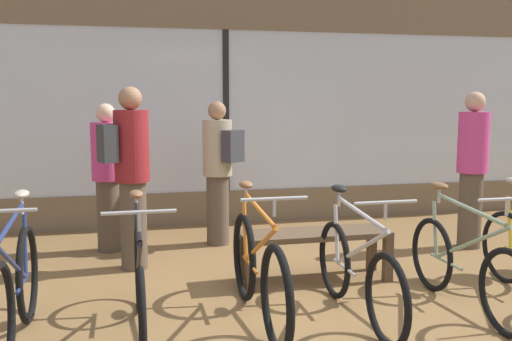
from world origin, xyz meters
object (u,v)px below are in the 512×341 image
at_px(bicycle_center_left, 258,271).
at_px(bicycle_right, 464,266).
at_px(bicycle_left, 139,283).
at_px(customer_near_bench, 219,168).
at_px(display_bench, 315,240).
at_px(bicycle_center_right, 357,272).
at_px(customer_near_rack, 472,166).
at_px(bicycle_far_left, 16,291).
at_px(customer_mid_floor, 108,175).
at_px(customer_by_window, 131,172).

bearing_deg(bicycle_center_left, bicycle_right, -4.80).
xyz_separation_m(bicycle_left, customer_near_bench, (0.98, 2.42, 0.51)).
bearing_deg(customer_near_bench, display_bench, -66.63).
relative_size(bicycle_center_right, display_bench, 1.19).
bearing_deg(bicycle_center_right, customer_near_rack, 38.96).
relative_size(bicycle_far_left, display_bench, 1.25).
height_order(bicycle_center_right, customer_mid_floor, customer_mid_floor).
distance_m(bicycle_center_right, customer_by_window, 2.47).
xyz_separation_m(customer_near_rack, customer_by_window, (-3.78, 0.01, 0.05)).
xyz_separation_m(bicycle_far_left, customer_mid_floor, (0.56, 2.45, 0.46)).
bearing_deg(customer_near_bench, customer_near_rack, -15.61).
distance_m(bicycle_left, customer_mid_floor, 2.47).
relative_size(bicycle_left, bicycle_center_left, 0.97).
height_order(display_bench, customer_near_rack, customer_near_rack).
xyz_separation_m(bicycle_far_left, customer_near_rack, (4.58, 1.68, 0.53)).
relative_size(bicycle_center_right, bicycle_right, 0.99).
xyz_separation_m(customer_by_window, customer_near_bench, (1.00, 0.77, -0.09)).
distance_m(bicycle_far_left, bicycle_center_left, 1.71).
relative_size(bicycle_center_left, customer_mid_floor, 1.09).
distance_m(display_bench, customer_mid_floor, 2.47).
bearing_deg(customer_near_rack, customer_by_window, 179.85).
bearing_deg(bicycle_center_right, customer_mid_floor, 127.84).
xyz_separation_m(bicycle_right, customer_near_rack, (1.20, 1.74, 0.57)).
bearing_deg(bicycle_center_left, customer_near_rack, 29.09).
distance_m(display_bench, customer_near_rack, 2.32).
xyz_separation_m(customer_mid_floor, customer_near_bench, (1.25, 0.01, 0.04)).
xyz_separation_m(bicycle_right, customer_by_window, (-2.58, 1.75, 0.62)).
bearing_deg(bicycle_left, customer_near_bench, 68.05).
bearing_deg(display_bench, bicycle_far_left, -159.01).
height_order(bicycle_center_right, customer_near_rack, customer_near_rack).
height_order(bicycle_center_left, bicycle_right, bicycle_center_left).
distance_m(bicycle_right, customer_near_rack, 2.18).
height_order(customer_near_rack, customer_mid_floor, customer_near_rack).
distance_m(customer_mid_floor, customer_near_bench, 1.25).
bearing_deg(customer_mid_floor, display_bench, -38.39).
distance_m(bicycle_left, display_bench, 1.87).
xyz_separation_m(bicycle_center_right, customer_by_window, (-1.67, 1.71, 0.61)).
height_order(bicycle_left, customer_mid_floor, customer_mid_floor).
distance_m(customer_near_rack, customer_near_bench, 2.88).
height_order(bicycle_right, customer_near_bench, customer_near_bench).
relative_size(bicycle_center_left, customer_near_bench, 1.07).
xyz_separation_m(bicycle_far_left, bicycle_center_left, (1.71, 0.09, -0.01)).
relative_size(bicycle_left, customer_mid_floor, 1.06).
height_order(bicycle_center_left, display_bench, bicycle_center_left).
distance_m(bicycle_center_left, customer_near_rack, 3.33).
bearing_deg(customer_by_window, display_bench, -24.39).
bearing_deg(bicycle_right, bicycle_left, 177.98).
relative_size(bicycle_far_left, customer_near_bench, 1.05).
height_order(bicycle_center_left, customer_by_window, customer_by_window).
bearing_deg(customer_near_bench, customer_by_window, -142.62).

